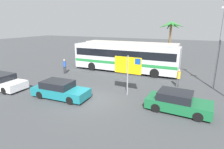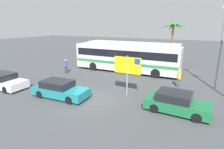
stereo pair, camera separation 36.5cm
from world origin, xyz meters
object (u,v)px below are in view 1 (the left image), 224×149
at_px(ferry_sign, 128,67).
at_px(car_teal, 60,90).
at_px(car_green, 177,102).
at_px(bus_rear_coach, 130,53).
at_px(pedestrian_near_sign, 65,65).
at_px(bus_front_coach, 125,57).
at_px(car_white, 2,82).
at_px(pedestrian_by_bus, 179,77).

bearing_deg(ferry_sign, car_teal, -147.82).
xyz_separation_m(car_green, car_teal, (-8.48, -1.37, 0.00)).
height_order(bus_rear_coach, pedestrian_near_sign, bus_rear_coach).
bearing_deg(car_green, pedestrian_near_sign, 164.07).
bearing_deg(bus_front_coach, pedestrian_near_sign, -147.88).
bearing_deg(bus_rear_coach, car_white, -117.77).
xyz_separation_m(bus_front_coach, pedestrian_by_bus, (6.40, -3.19, -0.82)).
bearing_deg(ferry_sign, car_green, -16.71).
bearing_deg(car_green, car_teal, -167.06).
distance_m(bus_rear_coach, pedestrian_near_sign, 8.95).
height_order(ferry_sign, pedestrian_near_sign, ferry_sign).
height_order(bus_rear_coach, ferry_sign, ferry_sign).
bearing_deg(bus_front_coach, car_green, -50.36).
height_order(car_teal, pedestrian_by_bus, pedestrian_by_bus).
bearing_deg(bus_front_coach, bus_rear_coach, 98.46).
height_order(bus_front_coach, ferry_sign, ferry_sign).
xyz_separation_m(car_teal, pedestrian_near_sign, (-4.29, 5.94, 0.34)).
relative_size(bus_rear_coach, pedestrian_near_sign, 7.44).
relative_size(bus_front_coach, ferry_sign, 3.86).
bearing_deg(pedestrian_near_sign, bus_rear_coach, -80.00).
relative_size(ferry_sign, pedestrian_near_sign, 1.93).
bearing_deg(car_green, pedestrian_by_bus, 98.83).
relative_size(ferry_sign, car_teal, 0.71).
height_order(car_green, pedestrian_by_bus, pedestrian_by_bus).
bearing_deg(car_green, bus_rear_coach, 126.01).
xyz_separation_m(bus_rear_coach, car_white, (-7.13, -13.53, -1.15)).
relative_size(pedestrian_near_sign, pedestrian_by_bus, 1.01).
bearing_deg(car_white, pedestrian_near_sign, 75.41).
distance_m(bus_front_coach, car_white, 12.75).
distance_m(ferry_sign, pedestrian_by_bus, 5.29).
xyz_separation_m(car_teal, car_white, (-6.01, -0.51, 0.00)).
xyz_separation_m(bus_rear_coach, pedestrian_by_bus, (6.90, -6.57, -0.82)).
distance_m(pedestrian_near_sign, pedestrian_by_bus, 12.32).
height_order(bus_front_coach, pedestrian_near_sign, bus_front_coach).
relative_size(bus_rear_coach, ferry_sign, 3.86).
distance_m(car_white, pedestrian_near_sign, 6.68).
bearing_deg(pedestrian_near_sign, car_white, 122.38).
bearing_deg(bus_front_coach, pedestrian_by_bus, -26.48).
xyz_separation_m(bus_rear_coach, car_teal, (-1.12, -13.03, -1.15)).
distance_m(car_teal, pedestrian_by_bus, 10.31).
xyz_separation_m(car_green, pedestrian_by_bus, (-0.45, 5.08, 0.32)).
bearing_deg(car_teal, bus_front_coach, 78.21).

